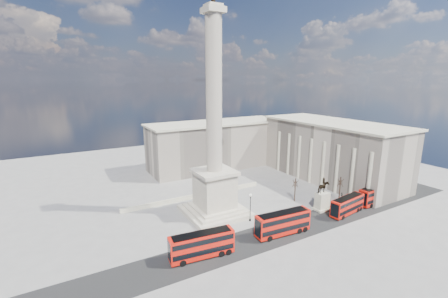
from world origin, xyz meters
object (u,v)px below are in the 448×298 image
nelsons_column (214,161)px  pedestrian_crossing (287,213)px  red_bus_c (348,205)px  victorian_lamp (250,205)px  pedestrian_standing (341,196)px  pedestrian_walking (329,203)px  red_bus_a (202,245)px  red_bus_b (283,223)px  red_bus_d (376,195)px  equestrian_statue (322,199)px

nelsons_column → pedestrian_crossing: bearing=-34.7°
nelsons_column → red_bus_c: 33.45m
victorian_lamp → pedestrian_crossing: victorian_lamp is taller
pedestrian_standing → pedestrian_walking: bearing=8.2°
nelsons_column → victorian_lamp: (5.05, -7.62, -9.06)m
red_bus_a → red_bus_b: red_bus_b is taller
pedestrian_crossing → victorian_lamp: bearing=69.2°
red_bus_d → pedestrian_standing: red_bus_d is taller
red_bus_a → red_bus_c: 37.97m
red_bus_b → equestrian_statue: 17.01m
red_bus_c → pedestrian_crossing: bearing=147.2°
red_bus_a → equestrian_statue: size_ratio=1.44×
red_bus_c → victorian_lamp: size_ratio=1.65×
red_bus_b → pedestrian_standing: (26.46, 7.03, -1.72)m
red_bus_c → victorian_lamp: victorian_lamp is taller
red_bus_c → red_bus_a: bearing=171.0°
equestrian_statue → pedestrian_walking: 3.64m
equestrian_statue → pedestrian_crossing: equestrian_statue is taller
victorian_lamp → pedestrian_standing: victorian_lamp is taller
red_bus_d → red_bus_b: bearing=179.3°
nelsons_column → red_bus_b: nelsons_column is taller
red_bus_d → equestrian_statue: (-15.22, 4.14, 0.49)m
equestrian_statue → pedestrian_crossing: 10.13m
victorian_lamp → red_bus_a: bearing=-154.2°
red_bus_a → red_bus_d: size_ratio=1.06×
pedestrian_standing → pedestrian_crossing: 19.90m
nelsons_column → pedestrian_standing: 37.17m
red_bus_a → red_bus_b: 18.14m
pedestrian_crossing → pedestrian_walking: bearing=-102.7°
red_bus_a → red_bus_b: size_ratio=0.98×
nelsons_column → pedestrian_crossing: size_ratio=30.63×
pedestrian_crossing → nelsons_column: bearing=47.9°
red_bus_d → nelsons_column: bearing=156.9°
nelsons_column → red_bus_a: nelsons_column is taller
pedestrian_walking → pedestrian_crossing: 12.85m
red_bus_b → victorian_lamp: bearing=111.2°
victorian_lamp → red_bus_c: bearing=-20.4°
victorian_lamp → pedestrian_walking: bearing=-8.7°
victorian_lamp → nelsons_column: bearing=123.5°
red_bus_c → red_bus_d: bearing=-5.2°
red_bus_a → equestrian_statue: equestrian_statue is taller
red_bus_b → pedestrian_crossing: red_bus_b is taller
red_bus_b → equestrian_statue: (16.37, 4.62, 0.33)m
victorian_lamp → pedestrian_standing: 29.15m
nelsons_column → pedestrian_standing: nelsons_column is taller
red_bus_b → pedestrian_crossing: (6.57, 6.13, -1.76)m
nelsons_column → red_bus_a: 21.22m
pedestrian_walking → equestrian_statue: bearing=169.1°
red_bus_b → red_bus_c: size_ratio=1.13×
red_bus_d → equestrian_statue: bearing=163.2°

